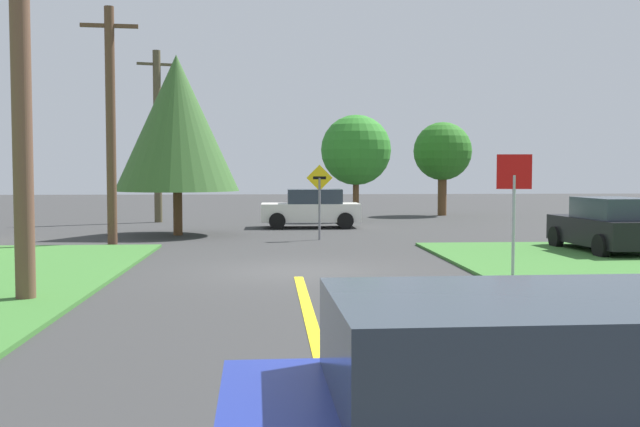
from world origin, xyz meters
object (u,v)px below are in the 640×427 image
object	(u,v)px
car_approaching_junction	(311,208)
direction_sign	(320,193)
utility_pole_mid	(111,123)
oak_tree_right	(356,150)
utility_pole_far	(157,135)
car_on_crossroad	(608,226)
stop_sign	(514,191)
car_behind_on_main_road	(569,427)
pine_tree_center	(443,152)
utility_pole_near	(21,65)
oak_tree_left	(177,123)

from	to	relation	value
car_approaching_junction	direction_sign	distance (m)	5.75
utility_pole_mid	oak_tree_right	world-z (taller)	utility_pole_mid
utility_pole_far	utility_pole_mid	bearing A→B (deg)	-89.45
utility_pole_mid	car_on_crossroad	bearing A→B (deg)	-13.78
stop_sign	utility_pole_mid	xyz separation A→B (m)	(-10.40, 8.46, 1.98)
car_on_crossroad	car_behind_on_main_road	distance (m)	18.27
car_behind_on_main_road	utility_pole_mid	distance (m)	21.47
pine_tree_center	car_on_crossroad	bearing A→B (deg)	-88.60
car_approaching_junction	pine_tree_center	xyz separation A→B (m)	(7.50, 8.21, 2.61)
pine_tree_center	car_behind_on_main_road	bearing A→B (deg)	-101.92
car_behind_on_main_road	pine_tree_center	xyz separation A→B (m)	(7.44, 35.24, 2.61)
stop_sign	car_approaching_junction	world-z (taller)	stop_sign
utility_pole_far	direction_sign	world-z (taller)	utility_pole_far
utility_pole_near	direction_sign	world-z (taller)	utility_pole_near
car_on_crossroad	pine_tree_center	size ratio (longest dim) A/B	0.84
stop_sign	car_on_crossroad	distance (m)	6.62
utility_pole_near	oak_tree_left	bearing A→B (deg)	85.97
stop_sign	car_behind_on_main_road	xyz separation A→B (m)	(-3.52, -11.64, -1.12)
stop_sign	utility_pole_far	distance (m)	21.98
car_approaching_junction	car_on_crossroad	bearing A→B (deg)	127.37
stop_sign	car_behind_on_main_road	world-z (taller)	stop_sign
stop_sign	oak_tree_right	distance (m)	20.34
stop_sign	utility_pole_far	size ratio (longest dim) A/B	0.34
stop_sign	car_approaching_junction	distance (m)	15.85
utility_pole_near	utility_pole_mid	bearing A→B (deg)	93.58
car_behind_on_main_road	oak_tree_right	size ratio (longest dim) A/B	0.87
utility_pole_near	utility_pole_far	world-z (taller)	utility_pole_near
utility_pole_mid	oak_tree_left	distance (m)	3.87
utility_pole_near	oak_tree_left	distance (m)	14.25
utility_pole_near	oak_tree_right	xyz separation A→B (m)	(8.61, 22.53, -0.85)
oak_tree_left	pine_tree_center	distance (m)	17.23
car_behind_on_main_road	oak_tree_right	distance (m)	32.09
utility_pole_near	utility_pole_mid	xyz separation A→B (m)	(-0.67, 10.73, -0.34)
stop_sign	car_on_crossroad	bearing A→B (deg)	-123.69
car_approaching_junction	direction_sign	xyz separation A→B (m)	(-0.04, -5.69, 0.81)
car_behind_on_main_road	car_approaching_junction	bearing A→B (deg)	89.00
car_on_crossroad	direction_sign	size ratio (longest dim) A/B	1.62
car_on_crossroad	utility_pole_mid	size ratio (longest dim) A/B	0.55
car_approaching_junction	pine_tree_center	world-z (taller)	pine_tree_center
car_behind_on_main_road	utility_pole_near	xyz separation A→B (m)	(-6.22, 9.36, 3.44)
stop_sign	car_on_crossroad	size ratio (longest dim) A/B	0.65
car_on_crossroad	oak_tree_right	distance (m)	16.59
utility_pole_near	car_on_crossroad	bearing A→B (deg)	26.71
oak_tree_left	oak_tree_right	distance (m)	11.29
stop_sign	utility_pole_near	size ratio (longest dim) A/B	0.33
oak_tree_right	car_on_crossroad	bearing A→B (deg)	-70.34
stop_sign	oak_tree_right	size ratio (longest dim) A/B	0.53
car_behind_on_main_road	oak_tree_left	world-z (taller)	oak_tree_left
utility_pole_near	utility_pole_far	size ratio (longest dim) A/B	1.05
utility_pole_far	car_behind_on_main_road	bearing A→B (deg)	-77.22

